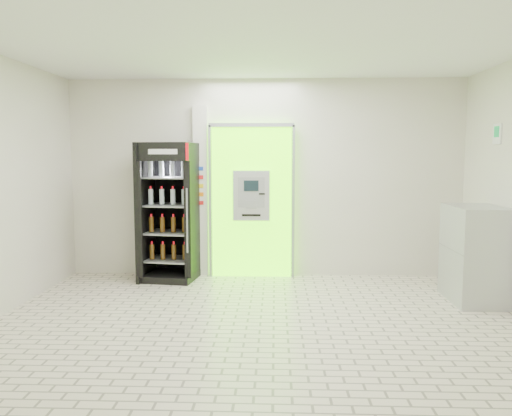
{
  "coord_description": "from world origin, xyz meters",
  "views": [
    {
      "loc": [
        0.16,
        -5.13,
        1.85
      ],
      "look_at": [
        -0.09,
        1.2,
        1.18
      ],
      "focal_mm": 35.0,
      "sensor_mm": 36.0,
      "label": 1
    }
  ],
  "objects": [
    {
      "name": "ground",
      "position": [
        0.0,
        0.0,
        0.0
      ],
      "size": [
        6.0,
        6.0,
        0.0
      ],
      "primitive_type": "plane",
      "color": "beige",
      "rests_on": "ground"
    },
    {
      "name": "room_shell",
      "position": [
        0.0,
        0.0,
        1.84
      ],
      "size": [
        6.0,
        6.0,
        6.0
      ],
      "color": "silver",
      "rests_on": "ground"
    },
    {
      "name": "atm_assembly",
      "position": [
        -0.2,
        2.41,
        1.17
      ],
      "size": [
        1.3,
        0.24,
        2.33
      ],
      "color": "#5BF701",
      "rests_on": "ground"
    },
    {
      "name": "pillar",
      "position": [
        -0.98,
        2.45,
        1.3
      ],
      "size": [
        0.22,
        0.11,
        2.6
      ],
      "color": "silver",
      "rests_on": "ground"
    },
    {
      "name": "beverage_cooler",
      "position": [
        -1.41,
        2.16,
        0.98
      ],
      "size": [
        0.85,
        0.8,
        2.03
      ],
      "rotation": [
        0.0,
        0.0,
        -0.14
      ],
      "color": "black",
      "rests_on": "ground"
    },
    {
      "name": "steel_cabinet",
      "position": [
        2.69,
        1.18,
        0.61
      ],
      "size": [
        0.62,
        0.91,
        1.21
      ],
      "rotation": [
        0.0,
        0.0,
        -0.0
      ],
      "color": "#ADAFB4",
      "rests_on": "ground"
    },
    {
      "name": "exit_sign",
      "position": [
        2.99,
        1.4,
        2.12
      ],
      "size": [
        0.02,
        0.22,
        0.26
      ],
      "color": "white",
      "rests_on": "room_shell"
    }
  ]
}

